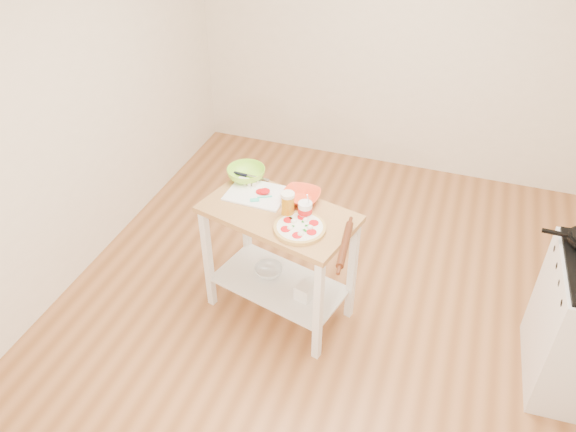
% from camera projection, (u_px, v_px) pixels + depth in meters
% --- Properties ---
extents(room_shell, '(4.04, 4.54, 2.74)m').
position_uv_depth(room_shell, '(340.00, 154.00, 3.37)').
color(room_shell, '#A76A3D').
rests_on(room_shell, ground).
extents(prep_island, '(1.11, 0.78, 0.90)m').
position_uv_depth(prep_island, '(279.00, 242.00, 3.82)').
color(prep_island, '#AF7F48').
rests_on(prep_island, ground).
extents(pizza, '(0.33, 0.33, 0.05)m').
position_uv_depth(pizza, '(300.00, 228.00, 3.50)').
color(pizza, '#DEB45E').
rests_on(pizza, prep_island).
extents(cutting_board, '(0.41, 0.31, 0.04)m').
position_uv_depth(cutting_board, '(257.00, 193.00, 3.82)').
color(cutting_board, white).
rests_on(cutting_board, prep_island).
extents(spatula, '(0.13, 0.11, 0.01)m').
position_uv_depth(spatula, '(260.00, 198.00, 3.76)').
color(spatula, '#3BDABA').
rests_on(spatula, cutting_board).
extents(knife, '(0.27, 0.03, 0.01)m').
position_uv_depth(knife, '(247.00, 175.00, 3.98)').
color(knife, silver).
rests_on(knife, cutting_board).
extents(orange_bowl, '(0.25, 0.25, 0.06)m').
position_uv_depth(orange_bowl, '(301.00, 196.00, 3.75)').
color(orange_bowl, '#FA4A24').
rests_on(orange_bowl, prep_island).
extents(green_bowl, '(0.38, 0.38, 0.08)m').
position_uv_depth(green_bowl, '(246.00, 174.00, 3.95)').
color(green_bowl, '#97E235').
rests_on(green_bowl, prep_island).
extents(beer_pint, '(0.09, 0.09, 0.18)m').
position_uv_depth(beer_pint, '(288.00, 205.00, 3.57)').
color(beer_pint, '#B5740F').
rests_on(beer_pint, prep_island).
extents(yogurt_tub, '(0.09, 0.09, 0.20)m').
position_uv_depth(yogurt_tub, '(305.00, 210.00, 3.58)').
color(yogurt_tub, white).
rests_on(yogurt_tub, prep_island).
extents(rolling_pin, '(0.09, 0.41, 0.05)m').
position_uv_depth(rolling_pin, '(345.00, 245.00, 3.36)').
color(rolling_pin, '#542713').
rests_on(rolling_pin, prep_island).
extents(shelf_glass_bowl, '(0.24, 0.24, 0.06)m').
position_uv_depth(shelf_glass_bowl, '(268.00, 271.00, 4.10)').
color(shelf_glass_bowl, silver).
rests_on(shelf_glass_bowl, prep_island).
extents(shelf_bin, '(0.13, 0.13, 0.11)m').
position_uv_depth(shelf_bin, '(304.00, 292.00, 3.90)').
color(shelf_bin, white).
rests_on(shelf_bin, prep_island).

